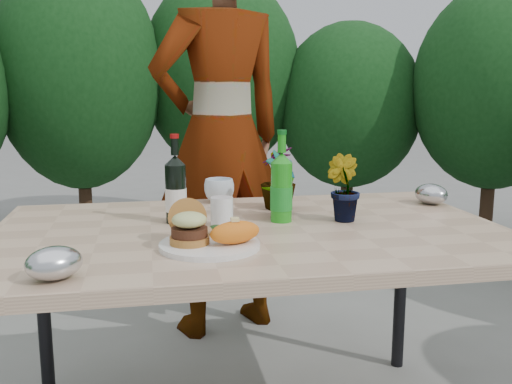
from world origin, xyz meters
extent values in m
cube|color=tan|center=(0.00, 0.00, 0.73)|extent=(1.60, 1.00, 0.04)
cylinder|color=black|center=(-0.72, 0.42, 0.35)|extent=(0.05, 0.05, 0.71)
cylinder|color=black|center=(0.72, 0.42, 0.35)|extent=(0.05, 0.05, 0.71)
cylinder|color=#382316|center=(-0.80, 2.80, 0.21)|extent=(0.10, 0.10, 0.42)
ellipsoid|color=#154117|center=(-0.80, 2.80, 1.29)|extent=(1.23, 1.23, 1.73)
cylinder|color=#382316|center=(0.30, 3.00, 0.25)|extent=(0.10, 0.10, 0.50)
ellipsoid|color=#154117|center=(0.30, 3.00, 1.30)|extent=(1.29, 1.29, 1.60)
cylinder|color=#382316|center=(1.30, 2.70, 0.19)|extent=(0.10, 0.10, 0.38)
ellipsoid|color=#154117|center=(1.30, 2.70, 1.04)|extent=(1.16, 1.16, 1.33)
cylinder|color=#382316|center=(2.20, 2.10, 0.22)|extent=(0.10, 0.10, 0.44)
ellipsoid|color=#154117|center=(2.20, 2.10, 1.19)|extent=(1.19, 1.19, 1.50)
cylinder|color=white|center=(-0.15, -0.20, 0.76)|extent=(0.28, 0.28, 0.01)
cylinder|color=#B7722D|center=(-0.21, -0.20, 0.78)|extent=(0.11, 0.11, 0.02)
cylinder|color=#472314|center=(-0.21, -0.20, 0.80)|extent=(0.10, 0.10, 0.02)
ellipsoid|color=beige|center=(-0.21, -0.20, 0.83)|extent=(0.10, 0.10, 0.04)
cylinder|color=#B7722D|center=(-0.21, -0.13, 0.82)|extent=(0.11, 0.06, 0.11)
ellipsoid|color=orange|center=(-0.09, -0.22, 0.80)|extent=(0.17, 0.12, 0.06)
ellipsoid|color=olive|center=(-0.15, -0.11, 0.78)|extent=(0.04, 0.04, 0.02)
ellipsoid|color=#193814|center=(-0.12, -0.11, 0.78)|extent=(0.06, 0.04, 0.03)
cylinder|color=black|center=(-0.23, 0.12, 0.85)|extent=(0.07, 0.07, 0.19)
cylinder|color=white|center=(-0.23, 0.12, 0.83)|extent=(0.07, 0.07, 0.08)
cone|color=black|center=(-0.23, 0.12, 0.96)|extent=(0.07, 0.07, 0.03)
cylinder|color=black|center=(-0.23, 0.12, 1.00)|extent=(0.03, 0.03, 0.05)
cylinder|color=maroon|center=(-0.23, 0.12, 1.03)|extent=(0.03, 0.03, 0.01)
cylinder|color=#1D901A|center=(0.11, 0.07, 0.85)|extent=(0.07, 0.07, 0.20)
cylinder|color=#198C26|center=(0.11, 0.07, 0.83)|extent=(0.07, 0.07, 0.08)
cone|color=#1D901A|center=(0.11, 0.07, 0.96)|extent=(0.07, 0.07, 0.03)
cylinder|color=#1D901A|center=(0.11, 0.07, 1.01)|extent=(0.03, 0.03, 0.06)
cylinder|color=#0C5919|center=(0.11, 0.07, 1.05)|extent=(0.03, 0.03, 0.01)
cylinder|color=white|center=(-0.09, 0.04, 0.80)|extent=(0.07, 0.07, 0.09)
imported|color=#21501B|center=(0.13, 0.14, 0.86)|extent=(0.15, 0.13, 0.23)
imported|color=#285B1F|center=(0.32, 0.05, 0.86)|extent=(0.14, 0.15, 0.22)
imported|color=#29561D|center=(0.15, 0.27, 0.86)|extent=(0.18, 0.18, 0.23)
imported|color=silver|center=(-0.05, 0.43, 0.80)|extent=(0.14, 0.14, 0.09)
ellipsoid|color=silver|center=(-0.54, -0.40, 0.79)|extent=(0.17, 0.16, 0.08)
ellipsoid|color=#B1B3B8|center=(0.74, 0.24, 0.79)|extent=(0.15, 0.16, 0.08)
imported|color=#916048|center=(0.03, 0.97, 0.96)|extent=(0.82, 0.67, 1.92)
camera|label=1|loc=(-0.32, -1.72, 1.19)|focal=40.00mm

